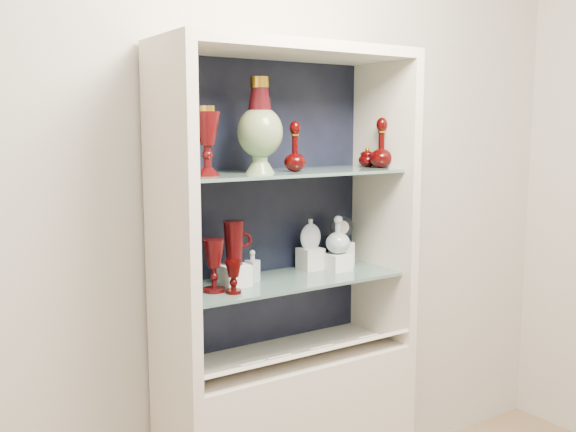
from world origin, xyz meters
TOP-DOWN VIEW (x-y plane):
  - wall_back at (0.00, 1.75)m, footprint 3.50×0.02m
  - cabinet_back_panel at (0.00, 1.72)m, footprint 0.98×0.02m
  - cabinet_side_left at (-0.48, 1.53)m, footprint 0.04×0.40m
  - cabinet_side_right at (0.48, 1.53)m, footprint 0.04×0.40m
  - cabinet_top_cap at (0.00, 1.53)m, footprint 1.00×0.40m
  - shelf_lower at (0.00, 1.55)m, footprint 0.92×0.34m
  - shelf_upper at (0.00, 1.55)m, footprint 0.92×0.34m
  - label_ledge at (0.00, 1.42)m, footprint 0.92×0.17m
  - label_card_0 at (-0.24, 1.42)m, footprint 0.10×0.06m
  - label_card_1 at (0.29, 1.42)m, footprint 0.10×0.06m
  - label_card_2 at (0.06, 1.42)m, footprint 0.10×0.06m
  - label_card_3 at (-0.13, 1.42)m, footprint 0.10×0.06m
  - pedestal_lamp_left at (-0.42, 1.56)m, footprint 0.09×0.09m
  - pedestal_lamp_right at (-0.35, 1.51)m, footprint 0.11×0.11m
  - enamel_urn at (-0.12, 1.53)m, footprint 0.20×0.20m
  - ruby_decanter_a at (0.02, 1.51)m, footprint 0.10×0.10m
  - ruby_decanter_b at (0.44, 1.50)m, footprint 0.11×0.11m
  - lidded_bowl at (0.44, 1.59)m, footprint 0.08×0.08m
  - cobalt_goblet at (-0.44, 1.52)m, footprint 0.09×0.09m
  - ruby_goblet_tall at (-0.32, 1.52)m, footprint 0.08×0.08m
  - ruby_goblet_small at (-0.27, 1.47)m, footprint 0.08×0.08m
  - riser_ruby_pitcher at (-0.22, 1.56)m, footprint 0.10×0.10m
  - ruby_pitcher at (-0.22, 1.56)m, footprint 0.14×0.11m
  - clear_square_bottle at (-0.13, 1.58)m, footprint 0.06×0.06m
  - riser_flat_flask at (0.18, 1.63)m, footprint 0.09×0.09m
  - flat_flask at (0.18, 1.63)m, footprint 0.10×0.06m
  - riser_clear_round_decanter at (0.26, 1.56)m, footprint 0.09×0.09m
  - clear_round_decanter at (0.26, 1.56)m, footprint 0.11×0.11m
  - riser_cameo_medallion at (0.34, 1.63)m, footprint 0.08×0.08m
  - cameo_medallion at (0.34, 1.63)m, footprint 0.11×0.07m

SIDE VIEW (x-z plane):
  - label_ledge at x=0.00m, z-range 0.74..0.82m
  - label_card_0 at x=-0.24m, z-range 0.78..0.81m
  - label_card_1 at x=0.29m, z-range 0.78..0.81m
  - label_card_2 at x=0.06m, z-range 0.78..0.81m
  - label_card_3 at x=-0.13m, z-range 0.78..0.81m
  - shelf_lower at x=0.00m, z-range 1.04..1.05m
  - riser_clear_round_decanter at x=0.26m, z-range 1.05..1.12m
  - riser_ruby_pitcher at x=-0.22m, z-range 1.05..1.13m
  - riser_flat_flask at x=0.18m, z-range 1.05..1.14m
  - riser_cameo_medallion at x=0.34m, z-range 1.05..1.15m
  - ruby_goblet_small at x=-0.27m, z-range 1.05..1.17m
  - clear_square_bottle at x=-0.13m, z-range 1.05..1.17m
  - cobalt_goblet at x=-0.44m, z-range 1.05..1.24m
  - ruby_goblet_tall at x=-0.32m, z-range 1.05..1.24m
  - clear_round_decanter at x=0.26m, z-range 1.12..1.27m
  - flat_flask at x=0.18m, z-range 1.14..1.27m
  - cameo_medallion at x=0.34m, z-range 1.15..1.27m
  - ruby_pitcher at x=-0.22m, z-range 1.13..1.30m
  - cabinet_back_panel at x=0.00m, z-range 0.75..1.90m
  - cabinet_side_left at x=-0.48m, z-range 0.75..1.90m
  - cabinet_side_right at x=0.48m, z-range 0.75..1.90m
  - wall_back at x=0.00m, z-range 0.00..2.80m
  - shelf_upper at x=0.00m, z-range 1.46..1.47m
  - lidded_bowl at x=0.44m, z-range 1.47..1.55m
  - ruby_decanter_a at x=0.02m, z-range 1.47..1.68m
  - ruby_decanter_b at x=0.44m, z-range 1.47..1.69m
  - pedestal_lamp_left at x=-0.42m, z-range 1.47..1.70m
  - pedestal_lamp_right at x=-0.35m, z-range 1.47..1.71m
  - enamel_urn at x=-0.12m, z-range 1.47..1.82m
  - cabinet_top_cap at x=0.00m, z-range 1.90..1.94m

